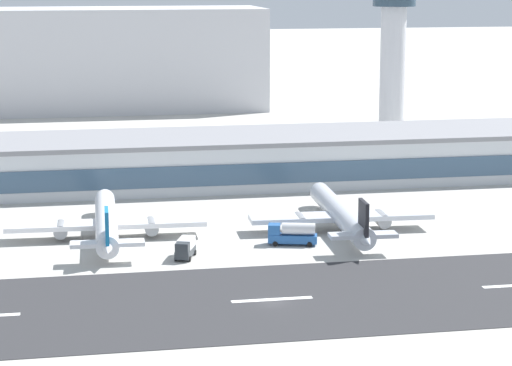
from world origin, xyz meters
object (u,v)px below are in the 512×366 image
at_px(control_tower, 393,52).
at_px(service_fuel_truck_0, 292,234).
at_px(airliner_black_tail_gate_1, 342,216).
at_px(service_box_truck_1, 185,248).
at_px(airliner_blue_tail_gate_0, 106,224).
at_px(terminal_building, 181,160).
at_px(distant_hotel_block, 64,60).

bearing_deg(control_tower, service_fuel_truck_0, -116.14).
relative_size(airliner_black_tail_gate_1, service_fuel_truck_0, 5.03).
bearing_deg(service_box_truck_1, airliner_black_tail_gate_1, 132.29).
xyz_separation_m(control_tower, airliner_blue_tail_gate_0, (-83.22, -95.05, -22.01)).
distance_m(terminal_building, service_box_truck_1, 62.40).
relative_size(terminal_building, control_tower, 5.06).
xyz_separation_m(distant_hotel_block, airliner_blue_tail_gate_0, (4.89, -180.74, -14.30)).
xyz_separation_m(distant_hotel_block, service_fuel_truck_0, (36.62, -190.60, -15.17)).
bearing_deg(terminal_building, airliner_blue_tail_gate_0, -111.98).
bearing_deg(airliner_blue_tail_gate_0, service_fuel_truck_0, -105.22).
height_order(distant_hotel_block, service_fuel_truck_0, distant_hotel_block).
bearing_deg(airliner_black_tail_gate_1, service_fuel_truck_0, 127.34).
distance_m(control_tower, airliner_black_tail_gate_1, 107.70).
height_order(airliner_black_tail_gate_1, service_box_truck_1, airliner_black_tail_gate_1).
xyz_separation_m(airliner_blue_tail_gate_0, service_box_truck_1, (12.30, -15.04, -1.11)).
bearing_deg(service_fuel_truck_0, service_box_truck_1, 29.90).
bearing_deg(distant_hotel_block, airliner_black_tail_gate_1, -75.42).
bearing_deg(distant_hotel_block, service_box_truck_1, -84.98).
xyz_separation_m(control_tower, distant_hotel_block, (-88.12, 85.69, -7.70)).
distance_m(airliner_blue_tail_gate_0, service_fuel_truck_0, 33.24).
bearing_deg(distant_hotel_block, terminal_building, -79.91).
distance_m(airliner_black_tail_gate_1, service_fuel_truck_0, 13.37).
relative_size(airliner_blue_tail_gate_0, airliner_black_tail_gate_1, 0.97).
xyz_separation_m(airliner_blue_tail_gate_0, service_fuel_truck_0, (31.73, -9.86, -0.87)).
bearing_deg(distant_hotel_block, airliner_blue_tail_gate_0, -88.45).
relative_size(distant_hotel_block, airliner_blue_tail_gate_0, 3.09).
height_order(terminal_building, distant_hotel_block, distant_hotel_block).
distance_m(airliner_blue_tail_gate_0, airliner_black_tail_gate_1, 42.78).
distance_m(distant_hotel_block, service_box_truck_1, 197.14).
xyz_separation_m(distant_hotel_block, airliner_black_tail_gate_1, (47.61, -183.04, -14.22)).
height_order(control_tower, airliner_blue_tail_gate_0, control_tower).
bearing_deg(control_tower, terminal_building, -143.16).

